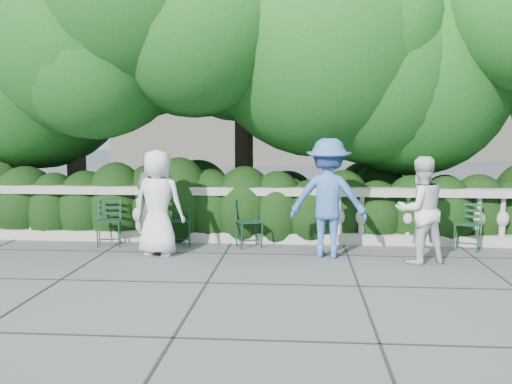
# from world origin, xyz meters

# --- Properties ---
(ground) EXTENTS (90.00, 90.00, 0.00)m
(ground) POSITION_xyz_m (0.00, 0.00, 0.00)
(ground) COLOR #4B4D52
(ground) RESTS_ON ground
(balustrade) EXTENTS (12.00, 0.44, 1.00)m
(balustrade) POSITION_xyz_m (0.00, 1.80, 0.49)
(balustrade) COLOR #9E998E
(balustrade) RESTS_ON ground
(shrub_hedge) EXTENTS (15.00, 2.60, 1.70)m
(shrub_hedge) POSITION_xyz_m (0.00, 3.00, 0.00)
(shrub_hedge) COLOR black
(shrub_hedge) RESTS_ON ground
(tree_canopy) EXTENTS (15.04, 6.52, 6.78)m
(tree_canopy) POSITION_xyz_m (0.69, 3.19, 3.96)
(tree_canopy) COLOR #3F3023
(tree_canopy) RESTS_ON ground
(chair_b) EXTENTS (0.53, 0.56, 0.84)m
(chair_b) POSITION_xyz_m (-1.35, 1.20, 0.00)
(chair_b) COLOR black
(chair_b) RESTS_ON ground
(chair_c) EXTENTS (0.54, 0.57, 0.84)m
(chair_c) POSITION_xyz_m (-2.56, 1.11, 0.00)
(chair_c) COLOR black
(chair_c) RESTS_ON ground
(chair_d) EXTENTS (0.59, 0.61, 0.84)m
(chair_d) POSITION_xyz_m (-0.10, 1.21, 0.00)
(chair_d) COLOR black
(chair_d) RESTS_ON ground
(chair_e) EXTENTS (0.59, 0.61, 0.84)m
(chair_e) POSITION_xyz_m (3.47, 1.25, 0.00)
(chair_e) COLOR black
(chair_e) RESTS_ON ground
(person_businessman) EXTENTS (0.93, 0.71, 1.71)m
(person_businessman) POSITION_xyz_m (-1.55, 0.64, 0.85)
(person_businessman) COLOR silver
(person_businessman) RESTS_ON ground
(person_woman_grey) EXTENTS (0.71, 0.58, 1.67)m
(person_woman_grey) POSITION_xyz_m (-1.69, 0.81, 0.83)
(person_woman_grey) COLOR #46464B
(person_woman_grey) RESTS_ON ground
(person_casual_man) EXTENTS (0.94, 0.83, 1.63)m
(person_casual_man) POSITION_xyz_m (2.54, 0.40, 0.81)
(person_casual_man) COLOR silver
(person_casual_man) RESTS_ON ground
(person_older_blue) EXTENTS (1.31, 0.87, 1.89)m
(person_older_blue) POSITION_xyz_m (1.17, 0.73, 0.94)
(person_older_blue) COLOR #375FA6
(person_older_blue) RESTS_ON ground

